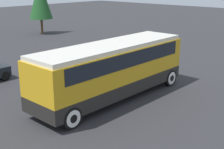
{
  "coord_description": "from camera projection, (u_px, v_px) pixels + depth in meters",
  "views": [
    {
      "loc": [
        -11.93,
        -10.96,
        6.33
      ],
      "look_at": [
        0.0,
        0.0,
        1.39
      ],
      "focal_mm": 50.0,
      "sensor_mm": 36.0,
      "label": 1
    }
  ],
  "objects": [
    {
      "name": "parked_car_near",
      "position": [
        93.0,
        61.0,
        22.48
      ],
      "size": [
        4.11,
        1.79,
        1.38
      ],
      "color": "silver",
      "rests_on": "ground_plane"
    },
    {
      "name": "tour_bus",
      "position": [
        113.0,
        66.0,
        16.87
      ],
      "size": [
        9.75,
        2.64,
        3.08
      ],
      "color": "black",
      "rests_on": "ground_plane"
    },
    {
      "name": "ground_plane",
      "position": [
        112.0,
        98.0,
        17.34
      ],
      "size": [
        120.0,
        120.0,
        0.0
      ],
      "primitive_type": "plane",
      "color": "#2D2D30"
    }
  ]
}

